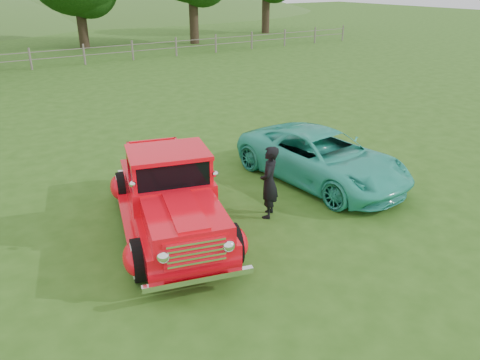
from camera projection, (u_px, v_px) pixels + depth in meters
ground at (252, 237)px, 9.45m from camera, size 140.00×140.00×0.00m
fence_line at (30, 59)px, 26.12m from camera, size 48.00×0.12×1.20m
red_pickup at (170, 195)px, 9.38m from camera, size 3.13×5.26×1.78m
teal_sedan at (322, 157)px, 11.78m from camera, size 2.58×4.86×1.30m
man at (269, 182)px, 9.96m from camera, size 0.69×0.68×1.60m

